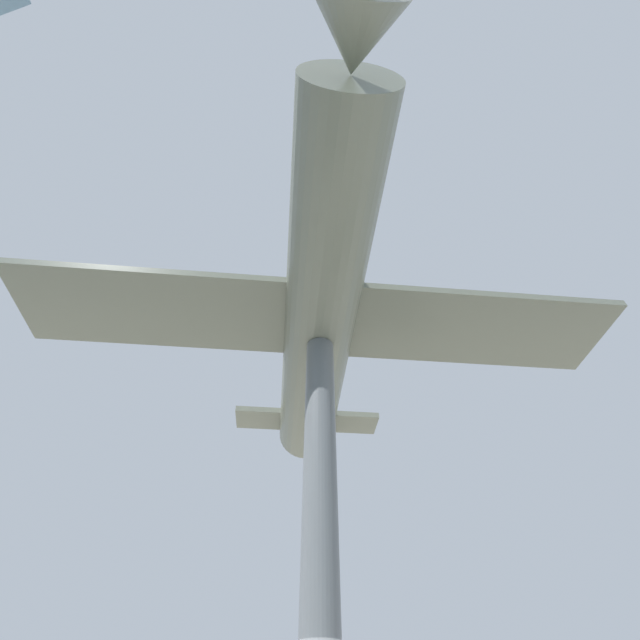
# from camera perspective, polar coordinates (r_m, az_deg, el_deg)

# --- Properties ---
(support_pylon_central) EXTENTS (0.60, 0.60, 7.90)m
(support_pylon_central) POSITION_cam_1_polar(r_m,az_deg,el_deg) (7.67, -0.00, -26.20)
(support_pylon_central) COLOR slate
(support_pylon_central) RESTS_ON ground_plane
(suspended_airplane) EXTENTS (14.22, 12.16, 2.86)m
(suspended_airplane) POSITION_cam_1_polar(r_m,az_deg,el_deg) (10.16, 0.10, 0.81)
(suspended_airplane) COLOR slate
(suspended_airplane) RESTS_ON support_pylon_central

